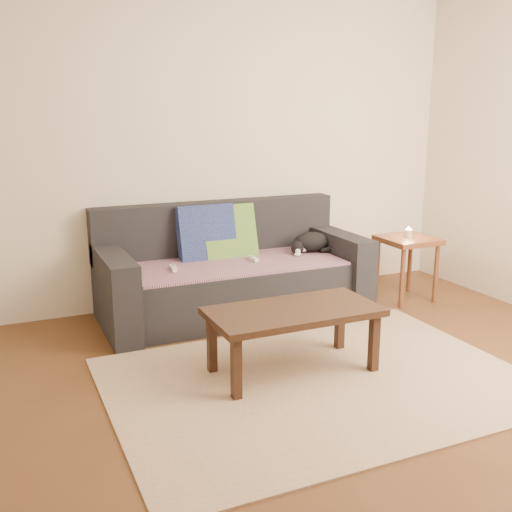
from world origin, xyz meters
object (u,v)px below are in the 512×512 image
at_px(cat, 310,243).
at_px(coffee_table, 293,317).
at_px(sofa, 232,276).
at_px(side_table, 407,248).
at_px(wii_remote_b, 253,259).
at_px(wii_remote_a, 174,268).

distance_m(cat, coffee_table, 1.47).
height_order(sofa, side_table, sofa).
bearing_deg(side_table, wii_remote_b, 171.37).
bearing_deg(coffee_table, sofa, 86.26).
distance_m(cat, wii_remote_b, 0.58).
relative_size(cat, side_table, 0.74).
relative_size(wii_remote_b, side_table, 0.27).
relative_size(sofa, wii_remote_b, 14.00).
height_order(wii_remote_b, coffee_table, wii_remote_b).
relative_size(sofa, side_table, 3.81).
xyz_separation_m(sofa, coffee_table, (-0.08, -1.23, 0.06)).
bearing_deg(cat, wii_remote_a, -158.31).
relative_size(side_table, coffee_table, 0.52).
distance_m(sofa, cat, 0.75).
height_order(wii_remote_b, side_table, side_table).
height_order(cat, coffee_table, cat).
distance_m(wii_remote_a, coffee_table, 1.20).
bearing_deg(coffee_table, cat, 57.03).
height_order(sofa, cat, sofa).
relative_size(cat, wii_remote_a, 2.73).
distance_m(sofa, wii_remote_a, 0.55).
relative_size(cat, wii_remote_b, 2.73).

